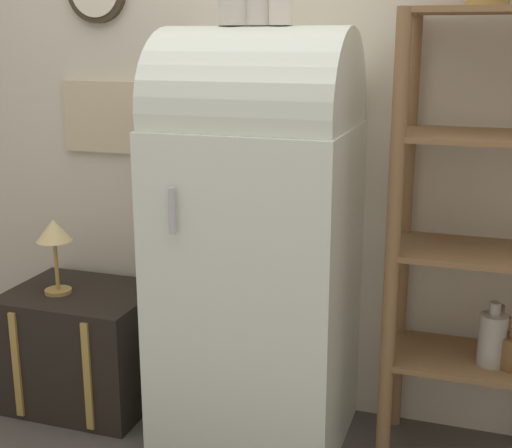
{
  "coord_description": "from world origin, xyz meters",
  "views": [
    {
      "loc": [
        0.8,
        -2.14,
        1.53
      ],
      "look_at": [
        -0.0,
        0.25,
        0.86
      ],
      "focal_mm": 50.0,
      "sensor_mm": 36.0,
      "label": 1
    }
  ],
  "objects_px": {
    "suitcase_trunk": "(84,346)",
    "vase_left": "(235,3)",
    "desk_lamp": "(54,237)",
    "refrigerator": "(256,237)",
    "vase_center": "(260,2)"
  },
  "relations": [
    {
      "from": "refrigerator",
      "to": "vase_left",
      "type": "height_order",
      "value": "vase_left"
    },
    {
      "from": "vase_left",
      "to": "desk_lamp",
      "type": "height_order",
      "value": "vase_left"
    },
    {
      "from": "vase_left",
      "to": "desk_lamp",
      "type": "relative_size",
      "value": 0.52
    },
    {
      "from": "refrigerator",
      "to": "suitcase_trunk",
      "type": "height_order",
      "value": "refrigerator"
    },
    {
      "from": "vase_left",
      "to": "vase_center",
      "type": "bearing_deg",
      "value": 5.73
    },
    {
      "from": "desk_lamp",
      "to": "vase_left",
      "type": "bearing_deg",
      "value": 1.68
    },
    {
      "from": "vase_left",
      "to": "desk_lamp",
      "type": "distance_m",
      "value": 1.19
    },
    {
      "from": "desk_lamp",
      "to": "suitcase_trunk",
      "type": "bearing_deg",
      "value": 29.68
    },
    {
      "from": "suitcase_trunk",
      "to": "vase_center",
      "type": "distance_m",
      "value": 1.6
    },
    {
      "from": "suitcase_trunk",
      "to": "vase_left",
      "type": "height_order",
      "value": "vase_left"
    },
    {
      "from": "suitcase_trunk",
      "to": "vase_left",
      "type": "xyz_separation_m",
      "value": [
        0.7,
        -0.02,
        1.39
      ]
    },
    {
      "from": "vase_left",
      "to": "vase_center",
      "type": "height_order",
      "value": "vase_left"
    },
    {
      "from": "suitcase_trunk",
      "to": "vase_left",
      "type": "relative_size",
      "value": 3.63
    },
    {
      "from": "refrigerator",
      "to": "vase_center",
      "type": "relative_size",
      "value": 9.63
    },
    {
      "from": "vase_left",
      "to": "vase_center",
      "type": "relative_size",
      "value": 1.01
    }
  ]
}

